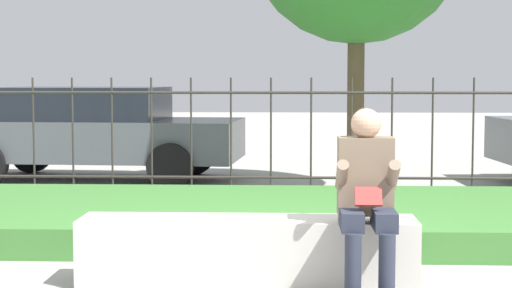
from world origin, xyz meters
The scene contains 6 objects.
ground_plane centered at (0.00, 0.00, 0.00)m, with size 60.00×60.00×0.00m, color #9E9B93.
stone_bench centered at (-0.07, 0.00, 0.22)m, with size 2.43×0.48×0.49m.
person_seated_reader centered at (0.76, -0.27, 0.71)m, with size 0.42×0.73×1.29m.
grass_berm centered at (0.00, 2.16, 0.13)m, with size 9.17×2.92×0.26m.
iron_fence centered at (0.00, 4.08, 0.78)m, with size 7.17×0.03×1.49m.
car_parked_left centered at (-2.65, 6.17, 0.72)m, with size 4.29×2.15×1.35m.
Camera 1 is at (0.25, -6.09, 1.50)m, focal length 60.00 mm.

